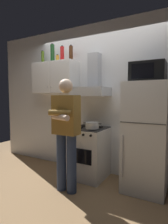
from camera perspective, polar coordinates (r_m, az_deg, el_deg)
name	(u,v)px	position (r m, az deg, el deg)	size (l,w,h in m)	color
ground_plane	(84,183)	(3.23, 0.00, -20.76)	(7.00, 7.00, 0.00)	olive
back_wall_tiled	(100,99)	(3.46, 4.85, 4.01)	(4.80, 0.10, 2.70)	white
upper_cabinet	(55,78)	(3.72, -8.80, 10.18)	(0.90, 0.37, 0.60)	white
stove_oven	(88,152)	(3.31, 1.37, -12.14)	(0.60, 0.62, 0.87)	white
range_hood	(92,85)	(3.28, 2.45, 8.31)	(0.60, 0.44, 0.75)	#B7BABF
refrigerator	(146,137)	(2.91, 18.32, -7.24)	(0.60, 0.62, 1.60)	white
microwave	(148,72)	(2.89, 18.87, 11.41)	(0.48, 0.37, 0.28)	black
person_standing	(66,131)	(2.72, -5.54, -5.70)	(0.38, 0.33, 1.64)	navy
cooking_pot	(92,125)	(3.03, 2.52, -4.12)	(0.32, 0.22, 0.10)	#B7BABF
bottle_spice_jar	(57,59)	(3.72, -8.10, 15.83)	(0.06, 0.06, 0.14)	gold
bottle_soda_red	(62,54)	(3.67, -6.67, 17.18)	(0.07, 0.07, 0.28)	red
bottle_wine_green	(52,54)	(3.83, -9.59, 17.17)	(0.08, 0.08, 0.36)	#19471E
bottle_rum_dark	(71,53)	(3.61, -4.00, 17.42)	(0.07, 0.07, 0.29)	#47230F
bottle_olive_oil	(43,58)	(4.01, -12.45, 15.90)	(0.06, 0.06, 0.27)	#4C6B19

